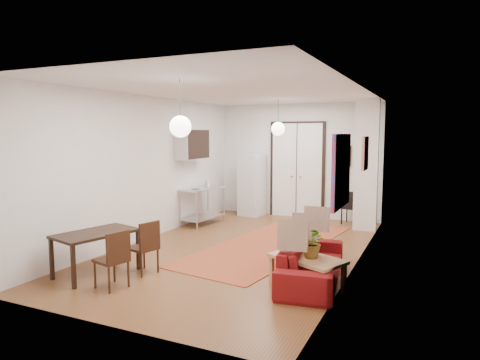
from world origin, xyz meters
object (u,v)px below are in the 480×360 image
at_px(dining_chair_far, 115,253).
at_px(black_side_chair, 351,204).
at_px(coffee_table, 307,261).
at_px(fridge, 252,185).
at_px(dining_table, 96,237).
at_px(kitchen_counter, 203,201).
at_px(sofa, 312,262).
at_px(dining_chair_near, 146,242).

distance_m(dining_chair_far, black_side_chair, 6.11).
xyz_separation_m(coffee_table, fridge, (-2.79, 4.59, 0.41)).
relative_size(coffee_table, dining_table, 0.87).
distance_m(fridge, dining_table, 5.35).
distance_m(kitchen_counter, black_side_chair, 3.55).
height_order(coffee_table, kitchen_counter, kitchen_counter).
bearing_deg(sofa, dining_table, 101.40).
xyz_separation_m(coffee_table, dining_table, (-3.10, -0.75, 0.20)).
bearing_deg(dining_table, coffee_table, 13.60).
relative_size(kitchen_counter, dining_chair_far, 1.47).
bearing_deg(sofa, fridge, 25.10).
height_order(sofa, coffee_table, sofa).
distance_m(sofa, dining_chair_near, 2.57).
height_order(dining_chair_near, dining_chair_far, same).
height_order(fridge, black_side_chair, fridge).
height_order(sofa, black_side_chair, black_side_chair).
xyz_separation_m(kitchen_counter, fridge, (0.63, 1.50, 0.24)).
bearing_deg(sofa, black_side_chair, -5.04).
bearing_deg(sofa, dining_chair_far, 110.66).
relative_size(coffee_table, black_side_chair, 1.45).
bearing_deg(dining_chair_near, dining_table, -40.43).
height_order(sofa, dining_table, dining_table).
height_order(dining_chair_near, black_side_chair, dining_chair_near).
distance_m(coffee_table, black_side_chair, 4.67).
height_order(kitchen_counter, dining_table, kitchen_counter).
height_order(coffee_table, dining_chair_near, dining_chair_near).
bearing_deg(fridge, dining_table, -85.25).
distance_m(coffee_table, dining_table, 3.19).
bearing_deg(dining_chair_near, sofa, 118.76).
relative_size(dining_chair_near, black_side_chair, 1.03).
bearing_deg(sofa, coffee_table, 174.93).
distance_m(sofa, kitchen_counter, 4.39).
bearing_deg(dining_chair_far, coffee_table, 126.19).
distance_m(dining_table, black_side_chair, 6.12).
xyz_separation_m(coffee_table, kitchen_counter, (-3.42, 3.09, 0.17)).
bearing_deg(kitchen_counter, dining_table, -77.15).
xyz_separation_m(kitchen_counter, dining_chair_far, (0.93, -4.11, -0.09)).
xyz_separation_m(sofa, black_side_chair, (-0.22, 4.33, 0.17)).
bearing_deg(dining_table, dining_chair_far, -24.26).
bearing_deg(fridge, dining_chair_far, -78.97).
bearing_deg(black_side_chair, dining_chair_far, 80.81).
xyz_separation_m(coffee_table, black_side_chair, (-0.24, 4.66, 0.07)).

